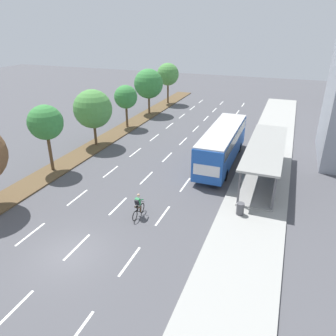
# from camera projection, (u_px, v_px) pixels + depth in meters

# --- Properties ---
(ground_plane) EXTENTS (140.00, 140.00, 0.00)m
(ground_plane) POSITION_uv_depth(u_px,v_px,m) (70.00, 254.00, 18.45)
(ground_plane) COLOR #4C4C51
(median_strip) EXTENTS (2.60, 52.00, 0.12)m
(median_strip) POSITION_uv_depth(u_px,v_px,m) (116.00, 134.00, 38.10)
(median_strip) COLOR brown
(median_strip) RESTS_ON ground
(sidewalk_right) EXTENTS (4.50, 52.00, 0.15)m
(sidewalk_right) POSITION_uv_depth(u_px,v_px,m) (268.00, 153.00, 32.37)
(sidewalk_right) COLOR #9E9E99
(sidewalk_right) RESTS_ON ground
(lane_divider_left) EXTENTS (0.14, 47.13, 0.01)m
(lane_divider_left) POSITION_uv_depth(u_px,v_px,m) (145.00, 144.00, 34.92)
(lane_divider_left) COLOR white
(lane_divider_left) RESTS_ON ground
(lane_divider_center) EXTENTS (0.14, 47.13, 0.01)m
(lane_divider_center) POSITION_uv_depth(u_px,v_px,m) (176.00, 149.00, 33.78)
(lane_divider_center) COLOR white
(lane_divider_center) RESTS_ON ground
(lane_divider_right) EXTENTS (0.14, 47.13, 0.01)m
(lane_divider_right) POSITION_uv_depth(u_px,v_px,m) (208.00, 153.00, 32.64)
(lane_divider_right) COLOR white
(lane_divider_right) RESTS_ON ground
(bus_shelter) EXTENTS (2.90, 11.53, 2.86)m
(bus_shelter) POSITION_uv_depth(u_px,v_px,m) (268.00, 158.00, 26.56)
(bus_shelter) COLOR gray
(bus_shelter) RESTS_ON sidewalk_right
(bus) EXTENTS (2.54, 11.29, 3.37)m
(bus) POSITION_uv_depth(u_px,v_px,m) (222.00, 142.00, 29.52)
(bus) COLOR #2356B2
(bus) RESTS_ON ground
(cyclist) EXTENTS (0.46, 1.82, 1.71)m
(cyclist) POSITION_uv_depth(u_px,v_px,m) (138.00, 206.00, 21.72)
(cyclist) COLOR black
(cyclist) RESTS_ON ground
(median_tree_second) EXTENTS (2.97, 2.97, 5.83)m
(median_tree_second) POSITION_uv_depth(u_px,v_px,m) (45.00, 123.00, 26.99)
(median_tree_second) COLOR brown
(median_tree_second) RESTS_ON median_strip
(median_tree_third) EXTENTS (3.98, 3.98, 5.86)m
(median_tree_third) POSITION_uv_depth(u_px,v_px,m) (93.00, 109.00, 33.05)
(median_tree_third) COLOR brown
(median_tree_third) RESTS_ON median_strip
(median_tree_fourth) EXTENTS (2.82, 2.82, 5.15)m
(median_tree_fourth) POSITION_uv_depth(u_px,v_px,m) (126.00, 97.00, 38.95)
(median_tree_fourth) COLOR brown
(median_tree_fourth) RESTS_ON median_strip
(median_tree_fifth) EXTENTS (4.05, 4.05, 6.21)m
(median_tree_fifth) POSITION_uv_depth(u_px,v_px,m) (149.00, 84.00, 44.68)
(median_tree_fifth) COLOR brown
(median_tree_fifth) RESTS_ON median_strip
(median_tree_farthest) EXTENTS (3.43, 3.43, 6.25)m
(median_tree_farthest) POSITION_uv_depth(u_px,v_px,m) (168.00, 74.00, 50.35)
(median_tree_farthest) COLOR brown
(median_tree_farthest) RESTS_ON median_strip
(trash_bin) EXTENTS (0.52, 0.52, 0.85)m
(trash_bin) POSITION_uv_depth(u_px,v_px,m) (240.00, 209.00, 21.87)
(trash_bin) COLOR #4C4C51
(trash_bin) RESTS_ON sidewalk_right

